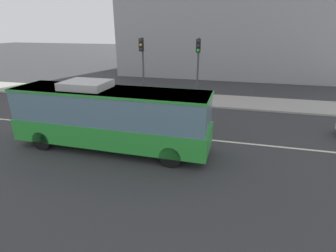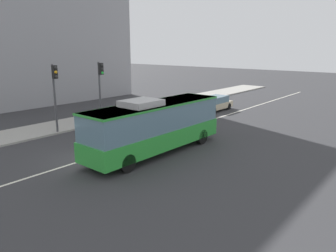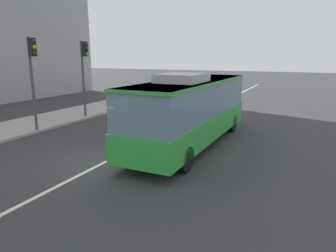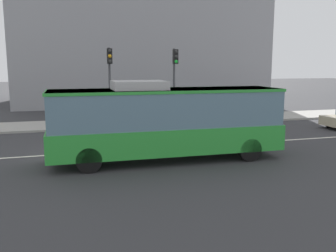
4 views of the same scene
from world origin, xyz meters
name	(u,v)px [view 4 (image 4 of 4)]	position (x,y,z in m)	size (l,w,h in m)	color
ground_plane	(79,153)	(0.00, 0.00, 0.00)	(160.00, 160.00, 0.00)	#333335
sidewalk_kerb	(74,125)	(0.00, 8.25, 0.07)	(80.00, 3.94, 0.14)	#9E9B93
lane_centre_line	(79,153)	(0.00, 0.00, 0.01)	(76.00, 0.16, 0.01)	silver
transit_bus	(166,119)	(3.65, -2.26, 1.81)	(10.04, 2.66, 3.46)	green
traffic_light_near_corner	(110,74)	(2.33, 6.41, 3.56)	(0.32, 0.62, 5.20)	#47474C
traffic_light_mid_block	(175,73)	(6.72, 6.62, 3.56)	(0.33, 0.62, 5.20)	#47474C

